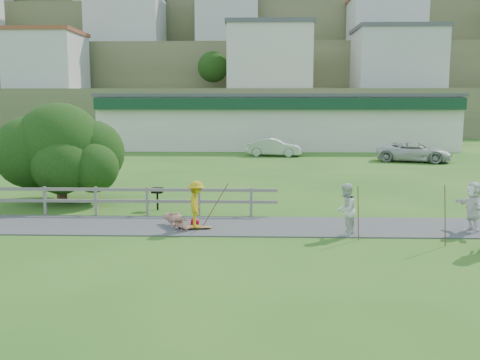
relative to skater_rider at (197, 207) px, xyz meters
The scene contains 19 objects.
ground 1.23m from the skater_rider, 100.50° to the right, with size 260.00×260.00×0.00m, color #265719.
path 0.98m from the skater_rider, 106.60° to the left, with size 34.00×3.00×0.04m, color #3A3A3D.
fence 5.35m from the skater_rider, 153.62° to the left, with size 15.05×0.10×1.10m.
strip_mall 34.28m from the skater_rider, 83.58° to the left, with size 32.50×10.75×5.10m.
hillside 91.40m from the skater_rider, 90.11° to the left, with size 220.00×67.00×47.50m.
skater_rider is the anchor object (origin of this frame).
skater_fallen 0.92m from the skater_rider, 162.28° to the left, with size 1.59×0.38×0.58m, color #A86C5D.
spectator_a 4.96m from the skater_rider, ahead, with size 0.85×0.66×1.74m, color silver.
spectator_d 9.27m from the skater_rider, ahead, with size 1.59×0.51×1.72m, color silver.
car_silver 25.80m from the skater_rider, 82.36° to the left, with size 1.53×4.39×1.45m, color #B2B6BB.
car_white 25.59m from the skater_rider, 58.02° to the left, with size 2.44×5.29×1.47m, color #BABAB5.
tree 8.25m from the skater_rider, 142.29° to the left, with size 5.93×5.93×3.62m, color #13330E, non-canonical shape.
bbq 3.97m from the skater_rider, 120.02° to the left, with size 0.42×0.32×0.92m, color black, non-canonical shape.
longboard_rider 0.75m from the skater_rider, ahead, with size 0.88×0.22×0.10m, color brown, non-canonical shape.
longboard_fallen 0.77m from the skater_rider, 63.16° to the left, with size 0.86×0.21×0.10m, color brown, non-canonical shape.
helmet 0.88m from the skater_rider, 102.76° to the left, with size 0.31×0.31×0.31m, color #A80818.
pole_rider 0.73m from the skater_rider, 33.69° to the left, with size 0.03×0.03×1.81m, color brown.
pole_spec_left 5.36m from the skater_rider, 12.59° to the right, with size 0.03×0.03×1.74m, color brown.
pole_spec_right 7.92m from the skater_rider, 13.20° to the right, with size 0.03×0.03×1.89m, color brown.
Camera 1 is at (2.22, -16.80, 4.32)m, focal length 40.00 mm.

